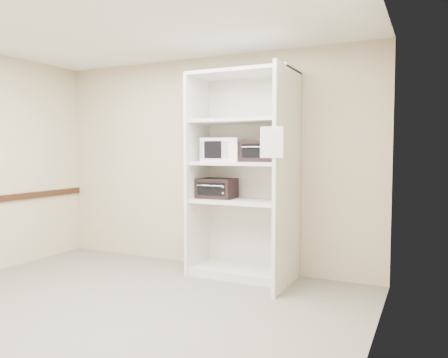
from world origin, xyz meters
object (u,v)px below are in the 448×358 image
at_px(shelving_unit, 246,182).
at_px(toaster_oven_lower, 217,188).
at_px(toaster_oven_upper, 262,151).
at_px(microwave, 224,150).

relative_size(shelving_unit, toaster_oven_lower, 5.54).
distance_m(toaster_oven_upper, toaster_oven_lower, 0.73).
bearing_deg(toaster_oven_upper, toaster_oven_lower, -172.34).
height_order(shelving_unit, toaster_oven_lower, shelving_unit).
relative_size(microwave, toaster_oven_upper, 1.08).
bearing_deg(toaster_oven_upper, shelving_unit, -160.35).
distance_m(shelving_unit, toaster_oven_lower, 0.41).
bearing_deg(shelving_unit, microwave, 172.78).
relative_size(shelving_unit, microwave, 5.14).
distance_m(shelving_unit, toaster_oven_upper, 0.41).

